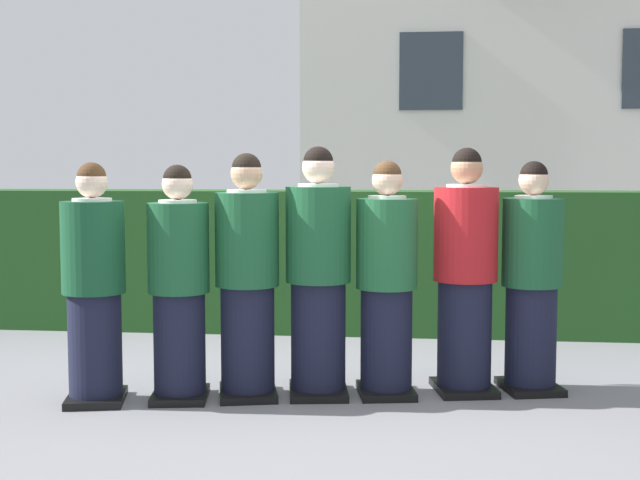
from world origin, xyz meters
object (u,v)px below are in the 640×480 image
(student_in_red_blazer, at_px, (465,277))
(student_front_row_6, at_px, (532,282))
(student_front_row_1, at_px, (179,289))
(student_front_row_2, at_px, (247,282))
(student_front_row_0, at_px, (94,289))
(student_front_row_3, at_px, (318,278))
(student_front_row_4, at_px, (387,284))

(student_in_red_blazer, xyz_separation_m, student_front_row_6, (0.45, 0.08, -0.04))
(student_front_row_1, relative_size, student_front_row_2, 0.95)
(student_front_row_0, xyz_separation_m, student_front_row_6, (2.86, 0.60, 0.00))
(student_front_row_1, height_order, student_front_row_3, student_front_row_3)
(student_front_row_3, bearing_deg, student_front_row_4, 6.81)
(student_front_row_4, bearing_deg, student_front_row_3, -173.19)
(student_front_row_1, distance_m, student_in_red_blazer, 1.92)
(student_front_row_6, bearing_deg, student_front_row_4, -167.62)
(student_front_row_1, bearing_deg, student_front_row_2, 14.66)
(student_front_row_1, distance_m, student_front_row_3, 0.92)
(student_front_row_6, bearing_deg, student_front_row_1, -168.50)
(student_front_row_2, height_order, student_front_row_4, student_front_row_2)
(student_front_row_1, bearing_deg, student_front_row_3, 12.86)
(student_front_row_3, relative_size, student_in_red_blazer, 1.00)
(student_front_row_4, height_order, student_in_red_blazer, student_in_red_blazer)
(student_front_row_0, bearing_deg, student_in_red_blazer, 12.20)
(student_front_row_2, distance_m, student_front_row_3, 0.47)
(student_front_row_4, xyz_separation_m, student_in_red_blazer, (0.53, 0.14, 0.04))
(student_front_row_0, relative_size, student_front_row_2, 0.96)
(student_front_row_1, bearing_deg, student_front_row_0, -166.59)
(student_front_row_3, height_order, student_front_row_4, student_front_row_3)
(student_front_row_0, height_order, student_front_row_4, student_front_row_4)
(student_front_row_3, bearing_deg, student_in_red_blazer, 10.94)
(student_front_row_2, xyz_separation_m, student_in_red_blazer, (1.45, 0.28, 0.02))
(student_front_row_0, relative_size, student_front_row_3, 0.94)
(student_front_row_0, bearing_deg, student_front_row_4, 11.58)
(student_front_row_1, height_order, student_front_row_4, student_front_row_4)
(student_front_row_4, bearing_deg, student_front_row_2, -170.98)
(student_front_row_0, xyz_separation_m, student_front_row_4, (1.88, 0.39, 0.01))
(student_front_row_1, height_order, student_front_row_6, student_front_row_6)
(student_in_red_blazer, relative_size, student_front_row_6, 1.06)
(student_front_row_1, distance_m, student_front_row_2, 0.45)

